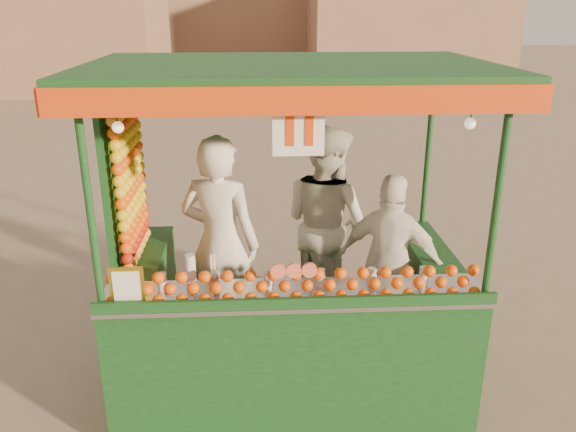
{
  "coord_description": "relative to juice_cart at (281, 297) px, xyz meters",
  "views": [
    {
      "loc": [
        -0.15,
        -4.53,
        3.29
      ],
      "look_at": [
        0.1,
        0.08,
        1.58
      ],
      "focal_mm": 35.82,
      "sensor_mm": 36.0,
      "label": 1
    }
  ],
  "objects": [
    {
      "name": "ground",
      "position": [
        -0.03,
        0.16,
        -0.93
      ],
      "size": [
        90.0,
        90.0,
        0.0
      ],
      "primitive_type": "plane",
      "color": "#706350",
      "rests_on": "ground"
    },
    {
      "name": "building_left",
      "position": [
        -9.03,
        20.16,
        2.07
      ],
      "size": [
        10.0,
        6.0,
        6.0
      ],
      "primitive_type": "cube",
      "color": "#83604A",
      "rests_on": "ground"
    },
    {
      "name": "building_right",
      "position": [
        6.97,
        24.16,
        1.57
      ],
      "size": [
        9.0,
        6.0,
        5.0
      ],
      "primitive_type": "cube",
      "color": "#83604A",
      "rests_on": "ground"
    },
    {
      "name": "building_center",
      "position": [
        -2.03,
        30.16,
        2.57
      ],
      "size": [
        14.0,
        7.0,
        7.0
      ],
      "primitive_type": "cube",
      "color": "#83604A",
      "rests_on": "ground"
    },
    {
      "name": "juice_cart",
      "position": [
        0.0,
        0.0,
        0.0
      ],
      "size": [
        3.16,
        2.05,
        2.87
      ],
      "color": "#0F3715",
      "rests_on": "ground"
    },
    {
      "name": "vendor_left",
      "position": [
        -0.52,
        0.3,
        0.38
      ],
      "size": [
        0.83,
        0.68,
        1.95
      ],
      "rotation": [
        0.0,
        0.0,
        2.8
      ],
      "color": "silver",
      "rests_on": "ground"
    },
    {
      "name": "vendor_middle",
      "position": [
        0.47,
        0.81,
        0.36
      ],
      "size": [
        1.15,
        1.18,
        1.91
      ],
      "rotation": [
        0.0,
        0.0,
        2.27
      ],
      "color": "silver",
      "rests_on": "ground"
    },
    {
      "name": "vendor_right",
      "position": [
        0.97,
        0.19,
        0.21
      ],
      "size": [
        1.02,
        0.78,
        1.61
      ],
      "rotation": [
        0.0,
        0.0,
        2.66
      ],
      "color": "white",
      "rests_on": "ground"
    }
  ]
}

